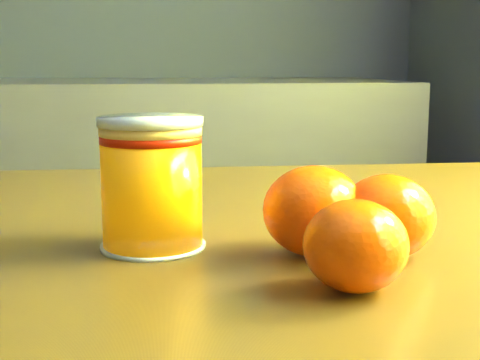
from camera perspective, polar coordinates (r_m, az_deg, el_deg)
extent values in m
cube|color=brown|center=(0.57, 2.53, -6.86)|extent=(1.09, 0.77, 0.04)
cylinder|color=orange|center=(0.52, -7.52, -1.02)|extent=(0.08, 0.08, 0.09)
cylinder|color=#FFC968|center=(0.51, -7.64, 4.23)|extent=(0.08, 0.08, 0.01)
cylinder|color=silver|center=(0.51, -7.66, 4.90)|extent=(0.08, 0.08, 0.01)
ellipsoid|color=#F14C04|center=(0.50, 6.33, -2.62)|extent=(0.09, 0.09, 0.07)
ellipsoid|color=#F14C04|center=(0.50, 12.43, -3.05)|extent=(0.09, 0.09, 0.06)
ellipsoid|color=#F14C04|center=(0.43, 9.83, -5.55)|extent=(0.08, 0.08, 0.06)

